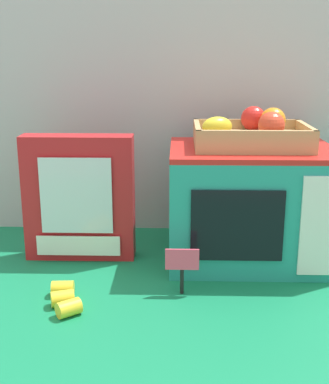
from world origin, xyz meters
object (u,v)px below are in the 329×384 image
object	(u,v)px
cookie_set_box	(79,198)
price_sign	(182,264)
toy_microwave	(250,204)
loose_toy_banana	(65,298)
food_groups_crate	(253,134)

from	to	relation	value
cookie_set_box	price_sign	distance (m)	0.33
toy_microwave	loose_toy_banana	size ratio (longest dim) A/B	3.01
toy_microwave	price_sign	size ratio (longest dim) A/B	3.82
loose_toy_banana	cookie_set_box	bearing A→B (deg)	92.80
cookie_set_box	price_sign	bearing A→B (deg)	-38.29
toy_microwave	loose_toy_banana	xyz separation A→B (m)	(-0.40, -0.26, -0.12)
toy_microwave	cookie_set_box	distance (m)	0.41
toy_microwave	cookie_set_box	xyz separation A→B (m)	(-0.41, -0.00, 0.01)
food_groups_crate	price_sign	world-z (taller)	food_groups_crate
toy_microwave	food_groups_crate	world-z (taller)	food_groups_crate
food_groups_crate	loose_toy_banana	xyz separation A→B (m)	(-0.40, -0.27, -0.29)
food_groups_crate	cookie_set_box	bearing A→B (deg)	-177.97
cookie_set_box	loose_toy_banana	distance (m)	0.29
price_sign	cookie_set_box	bearing A→B (deg)	141.71
cookie_set_box	loose_toy_banana	bearing A→B (deg)	-87.20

